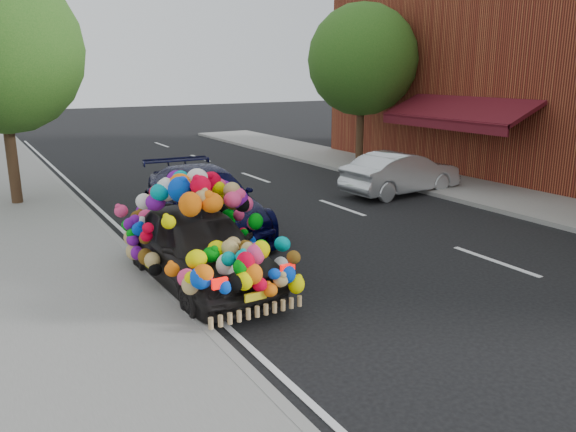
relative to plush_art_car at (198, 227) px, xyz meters
name	(u,v)px	position (x,y,z in m)	size (l,w,h in m)	color
ground	(342,299)	(1.70, -1.78, -1.01)	(100.00, 100.00, 0.00)	black
sidewalk	(55,365)	(-2.60, -1.78, -0.95)	(4.00, 60.00, 0.12)	gray
kerb	(204,329)	(-0.65, -1.78, -0.94)	(0.15, 60.00, 0.13)	gray
footpath_far	(520,200)	(9.90, 1.22, -0.95)	(3.00, 40.00, 0.12)	gray
lane_markings	(495,261)	(5.30, -1.78, -1.00)	(6.00, 50.00, 0.01)	silver
tree_far_b	(362,60)	(9.70, 8.22, 2.88)	(4.00, 4.00, 5.90)	#332114
plush_art_car	(198,227)	(0.00, 0.00, 0.00)	(2.04, 4.17, 1.98)	black
navy_sedan	(204,201)	(1.31, 2.98, -0.30)	(1.98, 4.86, 1.41)	black
silver_hatchback	(401,173)	(7.83, 3.77, -0.39)	(1.31, 3.75, 1.24)	#B2B5B9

